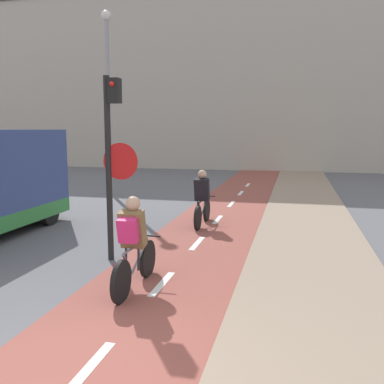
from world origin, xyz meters
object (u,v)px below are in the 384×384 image
(street_lamp_far, at_px, (108,84))
(traffic_light_pole, at_px, (112,149))
(cyclist_near, at_px, (133,246))
(cyclist_far, at_px, (202,200))

(street_lamp_far, bearing_deg, traffic_light_pole, -65.31)
(traffic_light_pole, xyz_separation_m, cyclist_near, (0.91, -1.36, -1.39))
(traffic_light_pole, distance_m, street_lamp_far, 8.64)
(street_lamp_far, height_order, cyclist_near, street_lamp_far)
(street_lamp_far, xyz_separation_m, cyclist_far, (4.50, -4.44, -3.43))
(traffic_light_pole, height_order, street_lamp_far, street_lamp_far)
(cyclist_near, height_order, cyclist_far, cyclist_near)
(cyclist_far, bearing_deg, cyclist_near, -91.00)
(traffic_light_pole, bearing_deg, street_lamp_far, 114.69)
(street_lamp_far, distance_m, cyclist_far, 7.19)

